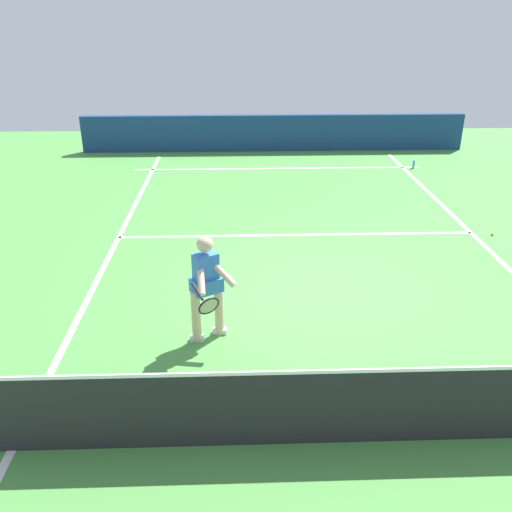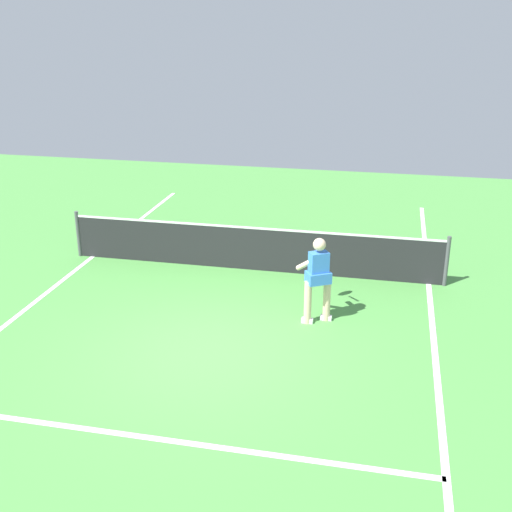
# 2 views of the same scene
# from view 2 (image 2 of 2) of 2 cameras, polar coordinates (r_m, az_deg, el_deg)

# --- Properties ---
(ground_plane) EXTENTS (25.90, 25.90, 0.00)m
(ground_plane) POSITION_cam_2_polar(r_m,az_deg,el_deg) (10.46, -4.60, -8.29)
(ground_plane) COLOR #4C9342
(service_line_marking) EXTENTS (7.28, 0.10, 0.01)m
(service_line_marking) POSITION_cam_2_polar(r_m,az_deg,el_deg) (8.59, -9.29, -15.77)
(service_line_marking) COLOR white
(service_line_marking) RESTS_ON ground
(sideline_left_marking) EXTENTS (0.10, 17.92, 0.01)m
(sideline_left_marking) POSITION_cam_2_polar(r_m,az_deg,el_deg) (11.95, -21.67, -5.90)
(sideline_left_marking) COLOR white
(sideline_left_marking) RESTS_ON ground
(sideline_right_marking) EXTENTS (0.10, 17.92, 0.01)m
(sideline_right_marking) POSITION_cam_2_polar(r_m,az_deg,el_deg) (10.14, 15.87, -10.12)
(sideline_right_marking) COLOR white
(sideline_right_marking) RESTS_ON ground
(court_net) EXTENTS (7.96, 0.08, 1.03)m
(court_net) POSITION_cam_2_polar(r_m,az_deg,el_deg) (13.34, -0.38, 0.70)
(court_net) COLOR #4C4C51
(court_net) RESTS_ON ground
(tennis_player) EXTENTS (0.68, 1.14, 1.55)m
(tennis_player) POSITION_cam_2_polar(r_m,az_deg,el_deg) (11.04, 5.57, -1.81)
(tennis_player) COLOR beige
(tennis_player) RESTS_ON ground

